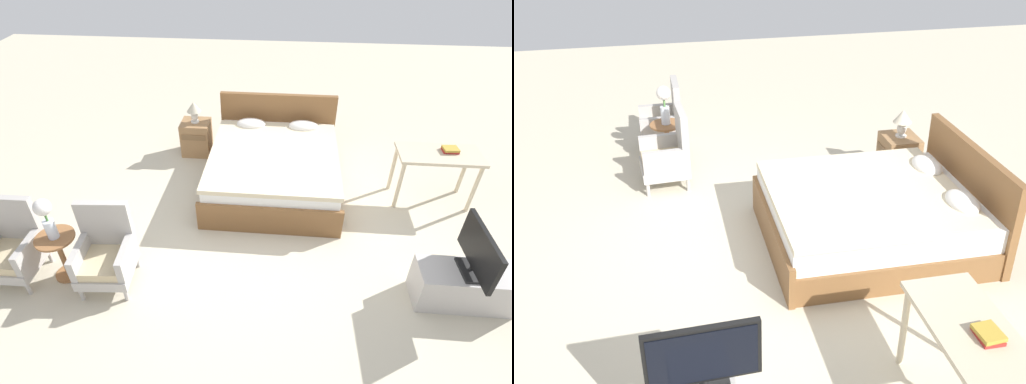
% 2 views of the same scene
% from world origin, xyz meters
% --- Properties ---
extents(ground_plane, '(16.00, 16.00, 0.00)m').
position_xyz_m(ground_plane, '(0.00, 0.00, 0.00)').
color(ground_plane, beige).
extents(bed, '(1.78, 2.08, 0.96)m').
position_xyz_m(bed, '(0.08, 1.11, 0.30)').
color(bed, brown).
rests_on(bed, ground_plane).
extents(armchair_by_window_left, '(0.55, 0.55, 0.92)m').
position_xyz_m(armchair_by_window_left, '(-2.59, -0.81, 0.37)').
color(armchair_by_window_left, '#ADA8A3').
rests_on(armchair_by_window_left, ground_plane).
extents(armchair_by_window_right, '(0.58, 0.58, 0.92)m').
position_xyz_m(armchair_by_window_right, '(-1.57, -0.81, 0.37)').
color(armchair_by_window_right, '#ADA8A3').
rests_on(armchair_by_window_right, ground_plane).
extents(side_table, '(0.40, 0.40, 0.56)m').
position_xyz_m(side_table, '(-2.08, -0.80, 0.35)').
color(side_table, '#936038').
rests_on(side_table, ground_plane).
extents(flower_vase, '(0.17, 0.17, 0.48)m').
position_xyz_m(flower_vase, '(-2.08, -0.80, 0.85)').
color(flower_vase, silver).
rests_on(flower_vase, side_table).
extents(nightstand, '(0.44, 0.41, 0.54)m').
position_xyz_m(nightstand, '(-1.18, 1.87, 0.27)').
color(nightstand, '#997047').
rests_on(nightstand, ground_plane).
extents(table_lamp, '(0.22, 0.22, 0.33)m').
position_xyz_m(table_lamp, '(-1.18, 1.87, 0.75)').
color(table_lamp, silver).
rests_on(table_lamp, nightstand).
extents(tv_stand, '(0.96, 0.40, 0.43)m').
position_xyz_m(tv_stand, '(2.09, -0.79, 0.22)').
color(tv_stand, '#B7B2AD').
rests_on(tv_stand, ground_plane).
extents(tv_flatscreen, '(0.21, 0.73, 0.50)m').
position_xyz_m(tv_flatscreen, '(2.09, -0.79, 0.69)').
color(tv_flatscreen, black).
rests_on(tv_flatscreen, tv_stand).
extents(vanity_desk, '(1.04, 0.52, 0.74)m').
position_xyz_m(vanity_desk, '(2.19, 0.93, 0.63)').
color(vanity_desk, beige).
rests_on(vanity_desk, ground_plane).
extents(book_stack, '(0.19, 0.16, 0.05)m').
position_xyz_m(book_stack, '(2.32, 0.98, 0.77)').
color(book_stack, '#AD2823').
rests_on(book_stack, vanity_desk).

